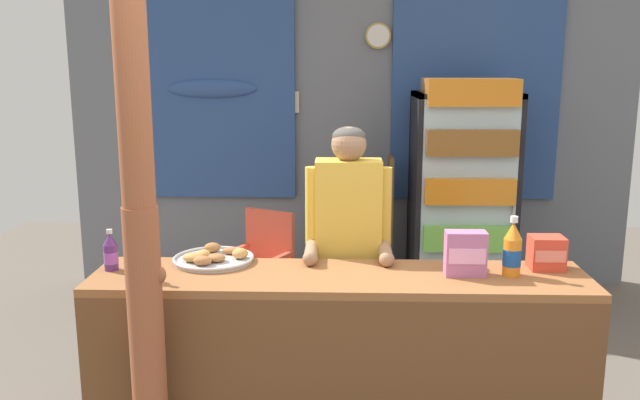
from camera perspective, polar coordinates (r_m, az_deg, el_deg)
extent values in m
plane|color=#665B51|center=(4.37, 2.78, -14.85)|extent=(8.01, 8.01, 0.00)
cube|color=slate|center=(5.84, 2.64, 6.70)|extent=(4.86, 0.12, 2.88)
cube|color=#2D4C89|center=(5.83, -9.24, 10.44)|extent=(1.41, 0.04, 2.09)
ellipsoid|color=#2D4C89|center=(5.81, -9.25, 9.40)|extent=(0.78, 0.10, 0.16)
cube|color=#2D4C89|center=(5.83, 13.26, 10.28)|extent=(1.41, 0.04, 2.09)
ellipsoid|color=#2D4C89|center=(5.82, 13.24, 9.25)|extent=(0.78, 0.10, 0.16)
cylinder|color=tan|center=(5.74, 5.01, 13.85)|extent=(0.21, 0.03, 0.21)
cylinder|color=white|center=(5.73, 5.02, 13.86)|extent=(0.18, 0.01, 0.18)
cube|color=beige|center=(5.76, -3.01, 8.39)|extent=(0.24, 0.02, 0.18)
cube|color=#935B33|center=(3.32, 1.68, -6.72)|extent=(2.46, 0.53, 0.04)
cube|color=brown|center=(3.28, 1.61, -15.77)|extent=(2.46, 0.04, 0.88)
cube|color=brown|center=(3.70, -17.70, -13.02)|extent=(0.08, 0.48, 0.88)
cube|color=brown|center=(3.69, 21.01, -13.29)|extent=(0.08, 0.48, 0.88)
cylinder|color=#995133|center=(3.15, -14.55, -12.64)|extent=(0.16, 0.16, 1.35)
cylinder|color=#995133|center=(2.88, -15.96, 12.71)|extent=(0.14, 0.14, 1.35)
ellipsoid|color=#995133|center=(3.00, -13.61, -6.26)|extent=(0.06, 0.05, 0.08)
cube|color=black|center=(5.77, 11.52, 0.61)|extent=(0.80, 0.04, 1.72)
cube|color=black|center=(5.44, 8.07, 0.04)|extent=(0.04, 0.62, 1.72)
cube|color=black|center=(5.57, 15.86, -0.01)|extent=(0.04, 0.62, 1.72)
cube|color=black|center=(5.39, 12.40, 8.81)|extent=(0.80, 0.62, 0.04)
cube|color=black|center=(5.71, 11.66, -8.08)|extent=(0.80, 0.62, 0.08)
cube|color=silver|center=(5.19, 12.61, -0.12)|extent=(0.74, 0.02, 1.56)
cylinder|color=#B7B7BC|center=(5.25, 16.29, -0.75)|extent=(0.02, 0.02, 0.40)
cube|color=silver|center=(5.57, 11.86, -3.44)|extent=(0.72, 0.54, 0.02)
cube|color=#75C64C|center=(5.42, 12.14, -2.67)|extent=(0.68, 0.50, 0.20)
cube|color=silver|center=(5.49, 12.03, 0.27)|extent=(0.72, 0.54, 0.02)
cube|color=orange|center=(5.35, 12.31, 1.16)|extent=(0.68, 0.50, 0.20)
cube|color=silver|center=(5.43, 12.19, 4.08)|extent=(0.72, 0.54, 0.02)
cube|color=brown|center=(5.29, 12.48, 5.08)|extent=(0.68, 0.50, 0.20)
cube|color=silver|center=(5.39, 12.36, 7.96)|extent=(0.72, 0.54, 0.02)
cube|color=orange|center=(5.26, 12.66, 9.06)|extent=(0.68, 0.50, 0.20)
cube|color=brown|center=(5.57, 1.45, -2.34)|extent=(0.04, 0.28, 1.19)
cube|color=brown|center=(5.59, 5.97, -2.37)|extent=(0.04, 0.28, 1.19)
cube|color=brown|center=(5.49, 3.77, 1.88)|extent=(0.44, 0.28, 0.02)
cylinder|color=orange|center=(5.47, 3.09, 2.70)|extent=(0.07, 0.07, 0.13)
cylinder|color=black|center=(5.48, 4.48, 2.78)|extent=(0.07, 0.07, 0.15)
cube|color=brown|center=(5.56, 3.73, -1.76)|extent=(0.44, 0.28, 0.02)
cylinder|color=black|center=(5.54, 3.05, -1.07)|extent=(0.07, 0.07, 0.11)
cylinder|color=orange|center=(5.55, 4.41, -1.14)|extent=(0.05, 0.05, 0.10)
cube|color=brown|center=(5.66, 3.68, -5.29)|extent=(0.44, 0.28, 0.02)
cylinder|color=black|center=(5.63, 3.01, -4.45)|extent=(0.07, 0.07, 0.15)
cylinder|color=silver|center=(5.64, 4.36, -4.62)|extent=(0.06, 0.06, 0.11)
cube|color=#E5563D|center=(4.97, -5.58, -6.05)|extent=(0.59, 0.59, 0.04)
cube|color=#E5563D|center=(5.07, -4.33, -3.09)|extent=(0.39, 0.23, 0.40)
cylinder|color=#E5563D|center=(5.01, -8.59, -8.66)|extent=(0.04, 0.04, 0.44)
cylinder|color=#E5563D|center=(4.79, -4.95, -9.51)|extent=(0.04, 0.04, 0.44)
cylinder|color=#E5563D|center=(5.29, -6.05, -7.45)|extent=(0.04, 0.04, 0.44)
cylinder|color=#E5563D|center=(5.09, -2.52, -8.18)|extent=(0.04, 0.04, 0.44)
cube|color=#E5563D|center=(5.05, -7.47, -4.39)|extent=(0.22, 0.37, 0.03)
cube|color=#E5563D|center=(4.83, -3.65, -5.07)|extent=(0.22, 0.37, 0.03)
cylinder|color=#28282D|center=(3.88, 1.18, -11.33)|extent=(0.11, 0.11, 0.87)
cylinder|color=#28282D|center=(3.88, 3.50, -11.34)|extent=(0.11, 0.11, 0.87)
cube|color=gold|center=(3.65, 2.44, -0.93)|extent=(0.36, 0.20, 0.56)
sphere|color=#997051|center=(3.59, 2.49, 4.80)|extent=(0.19, 0.19, 0.19)
ellipsoid|color=#4C4742|center=(3.60, 2.49, 5.49)|extent=(0.18, 0.18, 0.10)
cylinder|color=gold|center=(3.65, -0.65, -0.51)|extent=(0.08, 0.08, 0.43)
cylinder|color=#997051|center=(3.56, -0.75, -4.43)|extent=(0.07, 0.26, 0.07)
sphere|color=#997051|center=(3.44, -0.85, -5.04)|extent=(0.08, 0.08, 0.08)
cylinder|color=gold|center=(3.66, 5.52, -0.56)|extent=(0.08, 0.08, 0.43)
cylinder|color=#997051|center=(3.56, 5.60, -4.47)|extent=(0.07, 0.26, 0.07)
sphere|color=#997051|center=(3.44, 5.74, -5.07)|extent=(0.08, 0.08, 0.08)
cylinder|color=orange|center=(3.40, 16.12, -4.74)|extent=(0.09, 0.09, 0.19)
cone|color=orange|center=(3.37, 16.25, -2.54)|extent=(0.09, 0.09, 0.08)
cylinder|color=white|center=(3.36, 16.31, -1.60)|extent=(0.04, 0.04, 0.03)
cylinder|color=#194C99|center=(3.40, 16.12, -4.74)|extent=(0.09, 0.09, 0.08)
cylinder|color=silver|center=(3.33, -15.17, -5.58)|extent=(0.07, 0.07, 0.13)
cone|color=silver|center=(3.30, -15.26, -4.02)|extent=(0.07, 0.07, 0.06)
cylinder|color=blue|center=(3.29, -15.29, -3.36)|extent=(0.03, 0.03, 0.02)
cylinder|color=blue|center=(3.33, -15.17, -5.58)|extent=(0.07, 0.07, 0.06)
cylinder|color=#56286B|center=(3.53, -17.48, -4.72)|extent=(0.07, 0.07, 0.13)
cone|color=#56286B|center=(3.50, -17.57, -3.22)|extent=(0.07, 0.07, 0.06)
cylinder|color=silver|center=(3.49, -17.62, -2.58)|extent=(0.03, 0.03, 0.02)
cylinder|color=purple|center=(3.53, -17.48, -4.72)|extent=(0.07, 0.07, 0.06)
cube|color=#B76699|center=(3.35, 12.35, -4.50)|extent=(0.20, 0.10, 0.22)
cube|color=#F7A5D8|center=(3.30, 12.52, -4.75)|extent=(0.18, 0.00, 0.08)
cube|color=#E5422D|center=(3.57, 18.84, -4.30)|extent=(0.17, 0.14, 0.17)
cube|color=#FF826D|center=(3.50, 19.17, -4.61)|extent=(0.15, 0.00, 0.06)
cylinder|color=#BCBCC1|center=(3.56, -9.11, -5.14)|extent=(0.41, 0.41, 0.02)
torus|color=#BCBCC1|center=(3.55, -9.12, -4.92)|extent=(0.43, 0.43, 0.02)
ellipsoid|color=#C68947|center=(3.54, -6.87, -4.56)|extent=(0.08, 0.08, 0.06)
ellipsoid|color=#A36638|center=(3.62, -7.58, -4.33)|extent=(0.11, 0.06, 0.04)
ellipsoid|color=#A36638|center=(3.68, -9.20, -4.03)|extent=(0.09, 0.07, 0.05)
ellipsoid|color=#C68947|center=(3.57, -9.95, -4.58)|extent=(0.07, 0.09, 0.04)
ellipsoid|color=#C68947|center=(3.52, -10.82, -4.84)|extent=(0.11, 0.09, 0.05)
ellipsoid|color=#A36638|center=(3.45, -10.03, -5.13)|extent=(0.10, 0.08, 0.05)
ellipsoid|color=#A36638|center=(3.50, -8.88, -4.91)|extent=(0.10, 0.09, 0.04)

